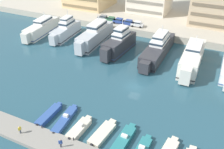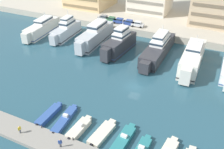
# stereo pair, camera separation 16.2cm
# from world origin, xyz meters

# --- Properties ---
(ground_plane) EXTENTS (400.00, 400.00, 0.00)m
(ground_plane) POSITION_xyz_m (0.00, 0.00, 0.00)
(ground_plane) COLOR #285160
(quay_promenade) EXTENTS (180.00, 70.00, 2.18)m
(quay_promenade) POSITION_xyz_m (0.00, 62.40, 1.09)
(quay_promenade) COLOR #BCB29E
(quay_promenade) RESTS_ON ground
(yacht_ivory_far_left) EXTENTS (5.35, 18.14, 6.77)m
(yacht_ivory_far_left) POSITION_xyz_m (-38.52, 15.55, 2.08)
(yacht_ivory_far_left) COLOR silver
(yacht_ivory_far_left) RESTS_ON ground
(yacht_silver_left) EXTENTS (4.38, 15.45, 8.16)m
(yacht_silver_left) POSITION_xyz_m (-29.93, 16.84, 2.36)
(yacht_silver_left) COLOR silver
(yacht_silver_left) RESTS_ON ground
(yacht_silver_mid_left) EXTENTS (4.74, 19.90, 7.86)m
(yacht_silver_mid_left) POSITION_xyz_m (-19.41, 16.96, 2.52)
(yacht_silver_mid_left) COLOR silver
(yacht_silver_mid_left) RESTS_ON ground
(yacht_charcoal_center_left) EXTENTS (5.30, 15.80, 8.85)m
(yacht_charcoal_center_left) POSITION_xyz_m (-10.43, 14.41, 2.65)
(yacht_charcoal_center_left) COLOR #333338
(yacht_charcoal_center_left) RESTS_ON ground
(yacht_charcoal_center) EXTENTS (4.59, 22.30, 7.86)m
(yacht_charcoal_center) POSITION_xyz_m (0.03, 17.02, 2.22)
(yacht_charcoal_center) COLOR #333338
(yacht_charcoal_center) RESTS_ON ground
(yacht_ivory_center_right) EXTENTS (4.77, 19.72, 7.59)m
(yacht_ivory_center_right) POSITION_xyz_m (9.55, 14.75, 2.46)
(yacht_ivory_center_right) COLOR silver
(yacht_ivory_center_right) RESTS_ON ground
(motorboat_blue_far_left) EXTENTS (1.72, 7.25, 0.90)m
(motorboat_blue_far_left) POSITION_xyz_m (-10.95, -16.35, 0.45)
(motorboat_blue_far_left) COLOR #33569E
(motorboat_blue_far_left) RESTS_ON ground
(motorboat_blue_left) EXTENTS (2.46, 8.40, 1.26)m
(motorboat_blue_left) POSITION_xyz_m (-7.51, -16.12, 0.39)
(motorboat_blue_left) COLOR #33569E
(motorboat_blue_left) RESTS_ON ground
(motorboat_cream_mid_left) EXTENTS (2.13, 6.49, 1.47)m
(motorboat_cream_mid_left) POSITION_xyz_m (-3.76, -17.05, 0.52)
(motorboat_cream_mid_left) COLOR beige
(motorboat_cream_mid_left) RESTS_ON ground
(motorboat_cream_center_left) EXTENTS (2.74, 7.24, 0.83)m
(motorboat_cream_center_left) POSITION_xyz_m (0.40, -16.18, 0.38)
(motorboat_cream_center_left) COLOR beige
(motorboat_cream_center_left) RESTS_ON ground
(motorboat_teal_center) EXTENTS (2.19, 8.00, 1.32)m
(motorboat_teal_center) POSITION_xyz_m (4.27, -16.12, 0.45)
(motorboat_teal_center) COLOR teal
(motorboat_teal_center) RESTS_ON ground
(car_grey_far_left) EXTENTS (4.15, 2.03, 1.80)m
(car_grey_far_left) POSITION_xyz_m (-23.72, 30.67, 3.16)
(car_grey_far_left) COLOR slate
(car_grey_far_left) RESTS_ON quay_promenade
(car_green_left) EXTENTS (4.15, 2.03, 1.80)m
(car_green_left) POSITION_xyz_m (-20.48, 30.18, 3.16)
(car_green_left) COLOR #2D6642
(car_green_left) RESTS_ON quay_promenade
(car_blue_mid_left) EXTENTS (4.11, 1.95, 1.80)m
(car_blue_mid_left) POSITION_xyz_m (-17.47, 30.11, 3.16)
(car_blue_mid_left) COLOR #28428E
(car_blue_mid_left) RESTS_ON quay_promenade
(car_blue_center_left) EXTENTS (4.17, 2.06, 1.80)m
(car_blue_center_left) POSITION_xyz_m (-13.96, 29.97, 3.16)
(car_blue_center_left) COLOR #28428E
(car_blue_center_left) RESTS_ON quay_promenade
(car_white_center) EXTENTS (4.18, 2.08, 1.80)m
(car_white_center) POSITION_xyz_m (-10.83, 29.89, 3.16)
(car_white_center) COLOR white
(car_white_center) RESTS_ON quay_promenade
(pedestrian_near_edge) EXTENTS (0.27, 0.60, 1.57)m
(pedestrian_near_edge) POSITION_xyz_m (-12.09, -22.57, 1.65)
(pedestrian_near_edge) COLOR #4C515B
(pedestrian_near_edge) RESTS_ON pier_dock
(pedestrian_mid_deck) EXTENTS (0.58, 0.42, 1.67)m
(pedestrian_mid_deck) POSITION_xyz_m (-4.03, -22.13, 1.71)
(pedestrian_mid_deck) COLOR #282D3D
(pedestrian_mid_deck) RESTS_ON pier_dock
(bollard_west) EXTENTS (0.20, 0.20, 0.61)m
(bollard_west) POSITION_xyz_m (-9.58, -20.03, 1.04)
(bollard_west) COLOR #2D2D33
(bollard_west) RESTS_ON pier_dock
(bollard_west_mid) EXTENTS (0.20, 0.20, 0.61)m
(bollard_west_mid) POSITION_xyz_m (-3.06, -20.03, 1.04)
(bollard_west_mid) COLOR #2D2D33
(bollard_west_mid) RESTS_ON pier_dock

